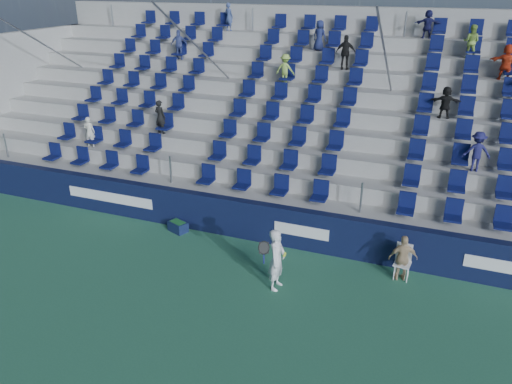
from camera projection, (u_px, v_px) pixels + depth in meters
ground at (207, 296)px, 12.28m from camera, size 70.00×70.00×0.00m
sponsor_wall at (254, 221)px, 14.74m from camera, size 24.00×0.32×1.20m
grandstand at (304, 126)px, 18.49m from camera, size 24.00×8.17×6.63m
tennis_player at (277, 259)px, 12.31m from camera, size 0.69×0.64×1.62m
line_judge_chair at (403, 259)px, 12.89m from camera, size 0.45×0.46×0.93m
line_judge at (403, 258)px, 12.73m from camera, size 0.79×0.52×1.26m
ball_bin at (178, 226)px, 15.35m from camera, size 0.67×0.56×0.32m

